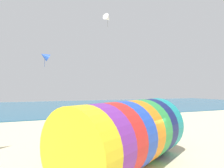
% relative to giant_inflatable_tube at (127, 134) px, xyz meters
% --- Properties ---
extents(ground_plane, '(120.00, 120.00, 0.00)m').
position_rel_giant_inflatable_tube_xyz_m(ground_plane, '(0.71, -0.05, -1.70)').
color(ground_plane, beige).
extents(sea, '(120.00, 40.00, 0.10)m').
position_rel_giant_inflatable_tube_xyz_m(sea, '(0.71, 37.97, -1.65)').
color(sea, '#236084').
rests_on(sea, ground).
extents(giant_inflatable_tube, '(8.39, 6.94, 3.40)m').
position_rel_giant_inflatable_tube_xyz_m(giant_inflatable_tube, '(0.00, 0.00, 0.00)').
color(giant_inflatable_tube, yellow).
rests_on(giant_inflatable_tube, ground).
extents(kite_handler, '(0.34, 0.42, 1.78)m').
position_rel_giant_inflatable_tube_xyz_m(kite_handler, '(4.67, 3.39, -0.78)').
color(kite_handler, '#383D56').
rests_on(kite_handler, ground).
extents(kite_blue_delta, '(1.27, 0.99, 1.80)m').
position_rel_giant_inflatable_tube_xyz_m(kite_blue_delta, '(-3.16, 14.16, 6.00)').
color(kite_blue_delta, blue).
extents(kite_white_delta, '(1.22, 1.15, 1.51)m').
position_rel_giant_inflatable_tube_xyz_m(kite_white_delta, '(3.10, 10.90, 10.01)').
color(kite_white_delta, white).
extents(bystander_near_water, '(0.42, 0.39, 1.73)m').
position_rel_giant_inflatable_tube_xyz_m(bystander_near_water, '(1.12, 5.97, -0.81)').
color(bystander_near_water, black).
rests_on(bystander_near_water, ground).
extents(bystander_mid_beach, '(0.32, 0.41, 1.61)m').
position_rel_giant_inflatable_tube_xyz_m(bystander_mid_beach, '(6.48, 12.21, -0.89)').
color(bystander_mid_beach, '#726651').
rests_on(bystander_mid_beach, ground).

